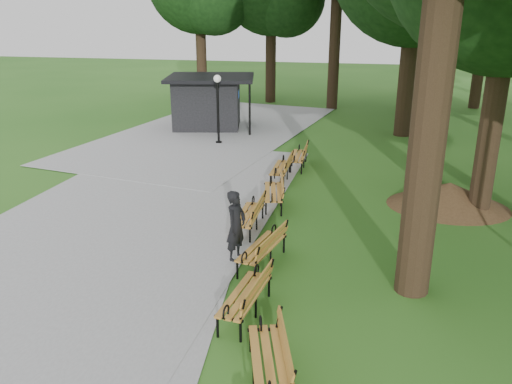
% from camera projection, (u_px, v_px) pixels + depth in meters
% --- Properties ---
extents(ground, '(100.00, 100.00, 0.00)m').
position_uv_depth(ground, '(237.00, 283.00, 11.22)').
color(ground, '#2A631C').
rests_on(ground, ground).
extents(path, '(12.00, 38.00, 0.06)m').
position_uv_depth(path, '(127.00, 216.00, 14.77)').
color(path, '#97979A').
rests_on(path, ground).
extents(person, '(0.57, 0.71, 1.71)m').
position_uv_depth(person, '(236.00, 226.00, 11.99)').
color(person, black).
rests_on(person, ground).
extents(kiosk, '(4.73, 4.31, 2.57)m').
position_uv_depth(kiosk, '(207.00, 102.00, 25.59)').
color(kiosk, black).
rests_on(kiosk, ground).
extents(lamp_post, '(0.32, 0.32, 2.98)m').
position_uv_depth(lamp_post, '(218.00, 94.00, 22.19)').
color(lamp_post, black).
rests_on(lamp_post, ground).
extents(dirt_mound, '(2.98, 2.98, 0.75)m').
position_uv_depth(dirt_mound, '(449.00, 195.00, 15.46)').
color(dirt_mound, '#47301C').
rests_on(dirt_mound, ground).
extents(bench_1, '(1.15, 2.00, 0.88)m').
position_uv_depth(bench_1, '(268.00, 360.00, 8.07)').
color(bench_1, '#B37529').
rests_on(bench_1, ground).
extents(bench_2, '(0.86, 1.96, 0.88)m').
position_uv_depth(bench_2, '(245.00, 295.00, 9.88)').
color(bench_2, '#B37529').
rests_on(bench_2, ground).
extents(bench_3, '(1.03, 1.99, 0.88)m').
position_uv_depth(bench_3, '(262.00, 248.00, 11.87)').
color(bench_3, '#B37529').
rests_on(bench_3, ground).
extents(bench_4, '(0.65, 1.90, 0.88)m').
position_uv_depth(bench_4, '(248.00, 215.00, 13.75)').
color(bench_4, '#B37529').
rests_on(bench_4, ground).
extents(bench_5, '(1.00, 1.99, 0.88)m').
position_uv_depth(bench_5, '(273.00, 192.00, 15.49)').
color(bench_5, '#B37529').
rests_on(bench_5, ground).
extents(bench_6, '(0.66, 1.91, 0.88)m').
position_uv_depth(bench_6, '(281.00, 168.00, 17.85)').
color(bench_6, '#B37529').
rests_on(bench_6, ground).
extents(bench_7, '(0.69, 1.92, 0.88)m').
position_uv_depth(bench_7, '(298.00, 156.00, 19.29)').
color(bench_7, '#B37529').
rests_on(bench_7, ground).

